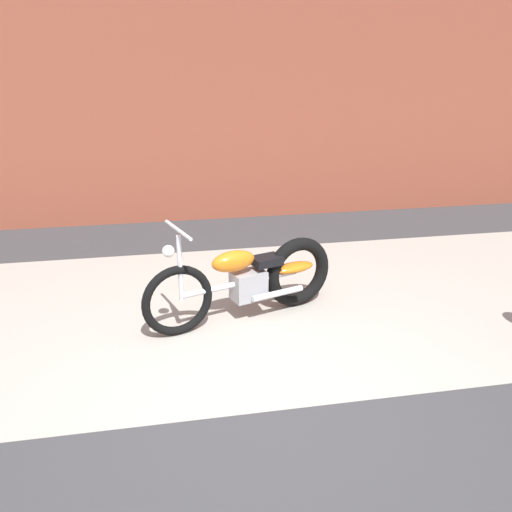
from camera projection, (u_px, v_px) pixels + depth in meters
ground_plane at (272, 411)px, 3.95m from camera, size 80.00×80.00×0.00m
sidewalk_slab at (236, 307)px, 5.55m from camera, size 36.00×3.50×0.01m
brick_building_wall at (197, 6)px, 7.65m from camera, size 36.00×0.50×6.14m
motorcycle_orange at (256, 278)px, 5.26m from camera, size 1.94×0.85×1.03m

